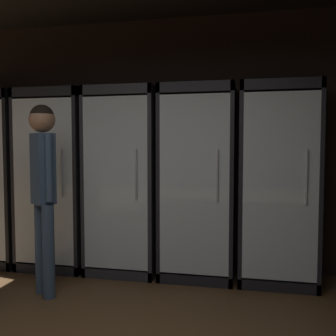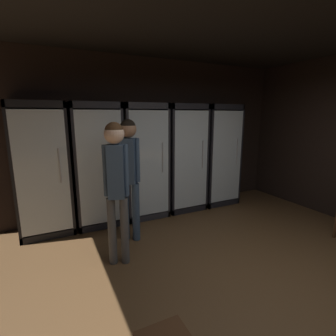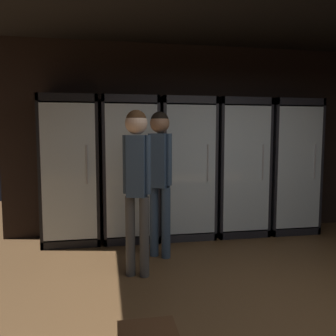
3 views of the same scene
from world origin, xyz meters
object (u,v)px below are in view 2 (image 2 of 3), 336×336
cooler_far_left (43,171)px  cooler_far_right (217,156)px  shopper_far (116,176)px  cooler_left (97,167)px  cooler_right (183,159)px  cooler_center (143,162)px  shopper_near (129,166)px

cooler_far_left → cooler_far_right: 3.21m
cooler_far_left → shopper_far: bearing=-59.9°
cooler_far_left → cooler_left: size_ratio=1.00×
cooler_left → shopper_far: 1.35m
cooler_far_left → cooler_right: size_ratio=1.00×
cooler_center → shopper_far: (-0.83, -1.34, 0.13)m
cooler_far_left → shopper_far: cooler_far_left is taller
cooler_right → shopper_near: size_ratio=1.14×
cooler_far_left → cooler_left: (0.80, 0.00, -0.01)m
cooler_center → cooler_right: size_ratio=1.00×
cooler_far_left → cooler_right: bearing=-0.1°
cooler_far_right → shopper_near: (-2.11, -0.82, 0.12)m
cooler_right → shopper_near: cooler_right is taller
cooler_right → shopper_far: bearing=-140.7°
cooler_far_right → shopper_near: cooler_far_right is taller
cooler_right → shopper_near: (-1.31, -0.81, 0.12)m
cooler_left → cooler_right: 1.60m
cooler_far_right → shopper_far: size_ratio=1.15×
shopper_near → shopper_far: size_ratio=1.01×
cooler_left → cooler_far_right: 2.40m
cooler_left → shopper_far: cooler_left is taller
cooler_far_right → shopper_far: cooler_far_right is taller
cooler_left → cooler_center: same height
cooler_left → cooler_center: 0.80m
cooler_right → cooler_far_left: bearing=179.9°
cooler_left → shopper_far: (-0.03, -1.34, 0.14)m
cooler_center → cooler_right: 0.80m
shopper_near → shopper_far: shopper_near is taller
cooler_left → cooler_center: bearing=0.1°
cooler_left → shopper_near: (0.29, -0.82, 0.13)m
cooler_center → shopper_near: cooler_center is taller
cooler_center → cooler_right: same height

